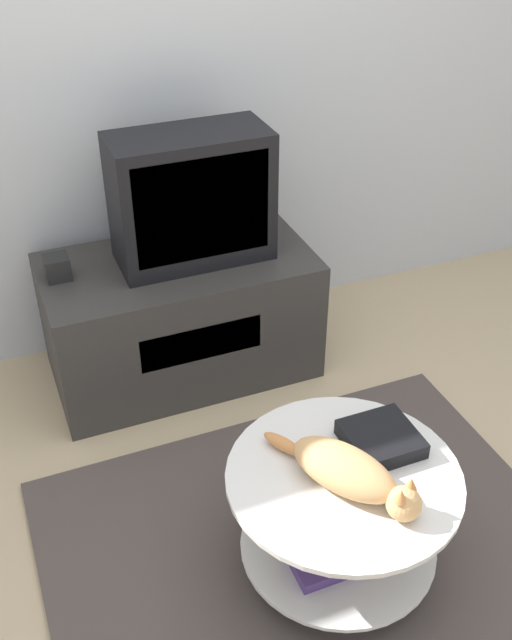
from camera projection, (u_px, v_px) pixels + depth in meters
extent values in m
plane|color=tan|center=(327.00, 583.00, 2.35)|extent=(12.00, 12.00, 0.00)
cube|color=silver|center=(157.00, 35.00, 2.83)|extent=(8.00, 0.05, 2.60)
cube|color=#4C423D|center=(327.00, 581.00, 2.35)|extent=(1.67, 1.54, 0.02)
cube|color=#33302D|center=(180.00, 317.00, 3.11)|extent=(1.07, 0.57, 0.53)
cube|color=black|center=(202.00, 343.00, 2.86)|extent=(0.48, 0.01, 0.15)
cube|color=black|center=(191.00, 198.00, 2.84)|extent=(0.60, 0.28, 0.51)
cube|color=black|center=(203.00, 210.00, 2.73)|extent=(0.51, 0.01, 0.40)
cube|color=black|center=(57.00, 267.00, 2.82)|extent=(0.09, 0.09, 0.09)
cylinder|color=#B2B2B7|center=(336.00, 563.00, 2.38)|extent=(0.29, 0.29, 0.01)
cylinder|color=#B7B7BC|center=(339.00, 524.00, 2.27)|extent=(0.04, 0.04, 0.39)
cylinder|color=silver|center=(338.00, 543.00, 2.33)|extent=(0.61, 0.61, 0.01)
cylinder|color=silver|center=(344.00, 477.00, 2.16)|extent=(0.69, 0.69, 0.02)
cube|color=#51387A|center=(322.00, 563.00, 2.24)|extent=(0.18, 0.14, 0.04)
cube|color=#2D478C|center=(346.00, 516.00, 2.40)|extent=(0.19, 0.11, 0.01)
cube|color=black|center=(381.00, 439.00, 2.24)|extent=(0.21, 0.21, 0.05)
ellipsoid|color=tan|center=(344.00, 469.00, 2.09)|extent=(0.30, 0.36, 0.11)
sphere|color=tan|center=(404.00, 504.00, 2.00)|extent=(0.10, 0.10, 0.10)
cone|color=#D18447|center=(411.00, 484.00, 1.99)|extent=(0.04, 0.04, 0.04)
cone|color=#D18447|center=(401.00, 496.00, 1.95)|extent=(0.04, 0.04, 0.04)
ellipsoid|color=#D18447|center=(283.00, 444.00, 2.22)|extent=(0.10, 0.14, 0.04)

